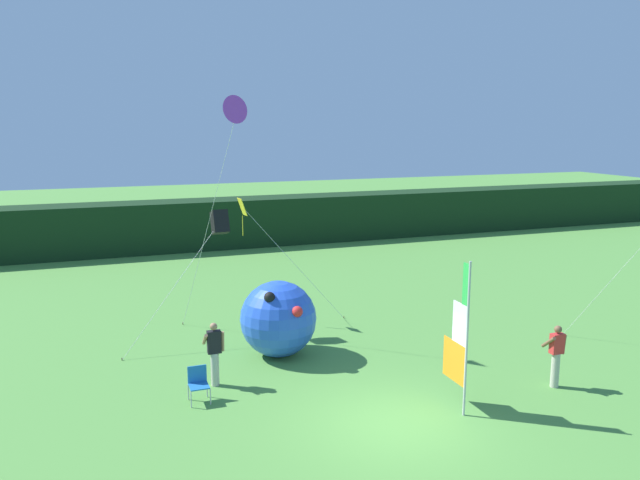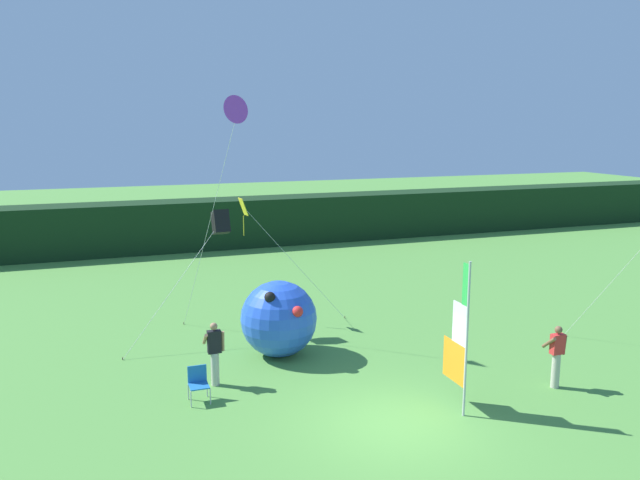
% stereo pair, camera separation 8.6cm
% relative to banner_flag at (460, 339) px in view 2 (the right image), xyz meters
% --- Properties ---
extents(ground_plane, '(120.00, 120.00, 0.00)m').
position_rel_banner_flag_xyz_m(ground_plane, '(-1.84, -0.17, -1.83)').
color(ground_plane, '#518E3D').
extents(distant_treeline, '(80.00, 2.40, 2.71)m').
position_rel_banner_flag_xyz_m(distant_treeline, '(-1.84, 22.51, -0.47)').
color(distant_treeline, black).
rests_on(distant_treeline, ground).
extents(banner_flag, '(0.06, 1.03, 3.82)m').
position_rel_banner_flag_xyz_m(banner_flag, '(0.00, 0.00, 0.00)').
color(banner_flag, '#B7B7BC').
rests_on(banner_flag, ground).
extents(person_near_banner, '(0.55, 0.48, 1.75)m').
position_rel_banner_flag_xyz_m(person_near_banner, '(-5.32, 3.51, -0.89)').
color(person_near_banner, '#B7B2A3').
rests_on(person_near_banner, ground).
extents(person_mid_field, '(0.55, 0.48, 1.71)m').
position_rel_banner_flag_xyz_m(person_mid_field, '(3.20, 0.31, -0.92)').
color(person_mid_field, '#B7B2A3').
rests_on(person_mid_field, ground).
extents(inflatable_balloon, '(2.31, 2.32, 2.31)m').
position_rel_banner_flag_xyz_m(inflatable_balloon, '(-3.09, 5.06, -0.67)').
color(inflatable_balloon, blue).
rests_on(inflatable_balloon, ground).
extents(folding_chair, '(0.51, 0.51, 0.89)m').
position_rel_banner_flag_xyz_m(folding_chair, '(-5.90, 2.70, -1.32)').
color(folding_chair, '#BCBCC1').
rests_on(folding_chair, ground).
extents(kite_purple_delta_1, '(2.11, 2.80, 7.85)m').
position_rel_banner_flag_xyz_m(kite_purple_delta_1, '(-3.83, 6.71, 5.54)').
color(kite_purple_delta_1, brown).
rests_on(kite_purple_delta_1, ground).
extents(kite_yellow_diamond_2, '(3.58, 1.20, 4.41)m').
position_rel_banner_flag_xyz_m(kite_yellow_diamond_2, '(-3.06, 8.66, 1.96)').
color(kite_yellow_diamond_2, brown).
rests_on(kite_yellow_diamond_2, ground).
extents(kite_black_box_3, '(3.64, 1.96, 4.20)m').
position_rel_banner_flag_xyz_m(kite_black_box_3, '(-4.26, 7.82, 1.92)').
color(kite_black_box_3, brown).
rests_on(kite_black_box_3, ground).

